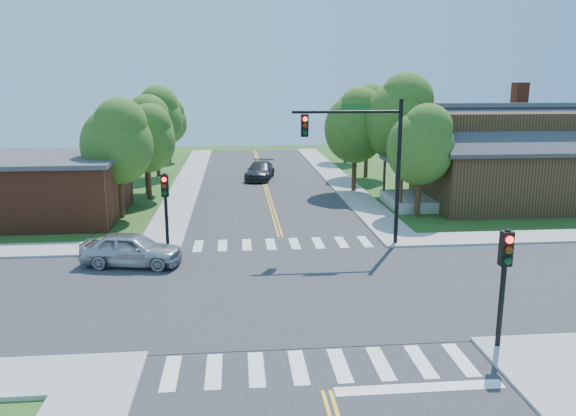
{
  "coord_description": "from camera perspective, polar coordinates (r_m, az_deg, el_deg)",
  "views": [
    {
      "loc": [
        -2.26,
        -20.72,
        8.05
      ],
      "look_at": [
        0.14,
        4.81,
        2.2
      ],
      "focal_mm": 35.0,
      "sensor_mm": 36.0,
      "label": 1
    }
  ],
  "objects": [
    {
      "name": "crosswalk_south",
      "position": [
        16.74,
        3.18,
        -15.74
      ],
      "size": [
        8.85,
        2.0,
        0.01
      ],
      "color": "white",
      "rests_on": "ground"
    },
    {
      "name": "signal_pole_se",
      "position": [
        17.86,
        21.16,
        -5.61
      ],
      "size": [
        0.34,
        0.42,
        3.8
      ],
      "color": "black",
      "rests_on": "ground"
    },
    {
      "name": "car_silver",
      "position": [
        25.72,
        -15.59,
        -4.13
      ],
      "size": [
        3.39,
        5.05,
        1.5
      ],
      "primitive_type": "imported",
      "rotation": [
        0.0,
        0.0,
        1.38
      ],
      "color": "#AFB1B6",
      "rests_on": "ground"
    },
    {
      "name": "intersection_patch",
      "position": [
        22.35,
        0.81,
        -8.27
      ],
      "size": [
        10.2,
        10.2,
        0.06
      ],
      "primitive_type": "cube",
      "color": "#2D2D30",
      "rests_on": "ground"
    },
    {
      "name": "road_ew",
      "position": [
        22.34,
        0.81,
        -8.21
      ],
      "size": [
        90.0,
        10.0,
        0.04
      ],
      "primitive_type": "cube",
      "color": "#2D2D30",
      "rests_on": "ground"
    },
    {
      "name": "tree_e_b",
      "position": [
        40.01,
        11.49,
        9.15
      ],
      "size": [
        5.07,
        4.81,
        8.61
      ],
      "color": "#382314",
      "rests_on": "ground"
    },
    {
      "name": "tree_w_a",
      "position": [
        34.35,
        -16.88,
        6.64
      ],
      "size": [
        4.19,
        3.98,
        7.12
      ],
      "color": "#382314",
      "rests_on": "ground"
    },
    {
      "name": "tree_e_a",
      "position": [
        34.14,
        13.48,
        6.42
      ],
      "size": [
        3.98,
        3.78,
        6.77
      ],
      "color": "#382314",
      "rests_on": "ground"
    },
    {
      "name": "tree_w_b",
      "position": [
        41.71,
        -14.27,
        7.79
      ],
      "size": [
        4.18,
        3.97,
        7.11
      ],
      "color": "#382314",
      "rests_on": "ground"
    },
    {
      "name": "sidewalk_nw",
      "position": [
        39.78,
        -25.16,
        0.04
      ],
      "size": [
        40.0,
        40.0,
        0.14
      ],
      "color": "#9E9B93",
      "rests_on": "ground"
    },
    {
      "name": "crosswalk_north",
      "position": [
        28.18,
        -0.55,
        -3.65
      ],
      "size": [
        8.85,
        2.0,
        0.01
      ],
      "color": "white",
      "rests_on": "ground"
    },
    {
      "name": "tree_bldg",
      "position": [
        39.42,
        -14.08,
        7.02
      ],
      "size": [
        3.87,
        3.68,
        6.58
      ],
      "color": "#382314",
      "rests_on": "ground"
    },
    {
      "name": "signal_mast_ne",
      "position": [
        27.22,
        7.83,
        5.98
      ],
      "size": [
        5.3,
        0.42,
        7.2
      ],
      "color": "black",
      "rests_on": "ground"
    },
    {
      "name": "house_ne",
      "position": [
        39.32,
        20.98,
        5.1
      ],
      "size": [
        13.05,
        8.8,
        7.11
      ],
      "color": "#312011",
      "rests_on": "ground"
    },
    {
      "name": "sidewalk_ne",
      "position": [
        41.54,
        20.55,
        0.95
      ],
      "size": [
        40.0,
        40.0,
        0.14
      ],
      "color": "#9E9B93",
      "rests_on": "ground"
    },
    {
      "name": "ground",
      "position": [
        22.35,
        0.81,
        -8.27
      ],
      "size": [
        100.0,
        100.0,
        0.0
      ],
      "primitive_type": "plane",
      "color": "#294B17",
      "rests_on": "ground"
    },
    {
      "name": "centerline",
      "position": [
        22.33,
        0.81,
        -8.16
      ],
      "size": [
        0.3,
        90.0,
        0.01
      ],
      "color": "yellow",
      "rests_on": "ground"
    },
    {
      "name": "tree_w_d",
      "position": [
        57.87,
        -12.03,
        8.75
      ],
      "size": [
        3.77,
        3.58,
        6.4
      ],
      "color": "#382314",
      "rests_on": "ground"
    },
    {
      "name": "road_ns",
      "position": [
        22.34,
        0.81,
        -8.22
      ],
      "size": [
        10.0,
        90.0,
        0.04
      ],
      "primitive_type": "cube",
      "color": "#2D2D30",
      "rests_on": "ground"
    },
    {
      "name": "car_dgrey",
      "position": [
        46.58,
        -2.87,
        3.77
      ],
      "size": [
        3.91,
        5.7,
        1.43
      ],
      "primitive_type": "imported",
      "rotation": [
        0.0,
        0.0,
        -0.2
      ],
      "color": "#2D2F32",
      "rests_on": "ground"
    },
    {
      "name": "tree_w_c",
      "position": [
        48.73,
        -13.2,
        8.95
      ],
      "size": [
        4.51,
        4.28,
        7.66
      ],
      "color": "#382314",
      "rests_on": "ground"
    },
    {
      "name": "building_nw",
      "position": [
        36.49,
        -24.39,
        1.97
      ],
      "size": [
        10.4,
        8.4,
        3.73
      ],
      "color": "brown",
      "rests_on": "ground"
    },
    {
      "name": "tree_e_d",
      "position": [
        56.49,
        6.05,
        9.04
      ],
      "size": [
        3.93,
        3.73,
        6.67
      ],
      "color": "#382314",
      "rests_on": "ground"
    },
    {
      "name": "stop_bar",
      "position": [
        16.12,
        13.21,
        -17.49
      ],
      "size": [
        4.6,
        0.45,
        0.09
      ],
      "primitive_type": "cube",
      "color": "white",
      "rests_on": "ground"
    },
    {
      "name": "tree_e_c",
      "position": [
        47.69,
        8.18,
        9.17
      ],
      "size": [
        4.58,
        4.35,
        7.78
      ],
      "color": "#382314",
      "rests_on": "ground"
    },
    {
      "name": "tree_house",
      "position": [
        41.01,
        6.99,
        8.48
      ],
      "size": [
        4.48,
        4.26,
        7.62
      ],
      "color": "#382314",
      "rests_on": "ground"
    },
    {
      "name": "signal_pole_nw",
      "position": [
        27.05,
        -12.35,
        1.06
      ],
      "size": [
        0.34,
        0.42,
        3.8
      ],
      "color": "black",
      "rests_on": "ground"
    }
  ]
}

